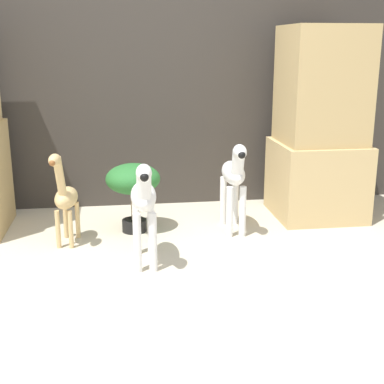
# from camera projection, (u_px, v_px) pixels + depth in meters

# --- Properties ---
(ground_plane) EXTENTS (14.00, 14.00, 0.00)m
(ground_plane) POSITION_uv_depth(u_px,v_px,m) (158.00, 285.00, 3.07)
(ground_plane) COLOR beige
(wall_back) EXTENTS (6.40, 0.08, 2.20)m
(wall_back) POSITION_uv_depth(u_px,v_px,m) (139.00, 74.00, 4.37)
(wall_back) COLOR #38332D
(wall_back) RESTS_ON ground_plane
(rock_pillar_right) EXTENTS (0.67, 0.66, 1.48)m
(rock_pillar_right) POSITION_uv_depth(u_px,v_px,m) (320.00, 129.00, 4.15)
(rock_pillar_right) COLOR tan
(rock_pillar_right) RESTS_ON ground_plane
(zebra_right) EXTENTS (0.17, 0.54, 0.69)m
(zebra_right) POSITION_uv_depth(u_px,v_px,m) (234.00, 177.00, 3.84)
(zebra_right) COLOR white
(zebra_right) RESTS_ON ground_plane
(zebra_left) EXTENTS (0.16, 0.54, 0.69)m
(zebra_left) POSITION_uv_depth(u_px,v_px,m) (144.00, 201.00, 3.25)
(zebra_left) COLOR white
(zebra_left) RESTS_ON ground_plane
(giraffe_figurine) EXTENTS (0.19, 0.44, 0.67)m
(giraffe_figurine) POSITION_uv_depth(u_px,v_px,m) (65.00, 196.00, 3.60)
(giraffe_figurine) COLOR tan
(giraffe_figurine) RESTS_ON ground_plane
(potted_palm_front) EXTENTS (0.39, 0.39, 0.51)m
(potted_palm_front) POSITION_uv_depth(u_px,v_px,m) (133.00, 183.00, 3.86)
(potted_palm_front) COLOR black
(potted_palm_front) RESTS_ON ground_plane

